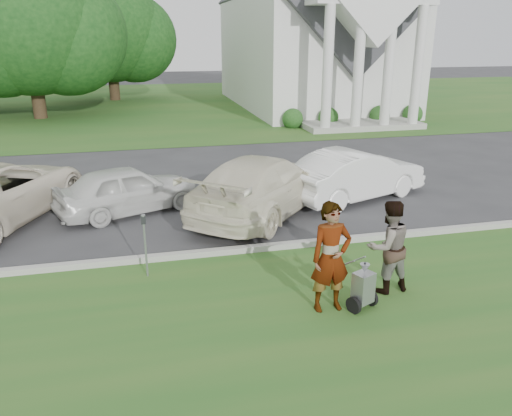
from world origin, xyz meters
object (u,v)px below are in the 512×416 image
object	(u,v)px
car_b	(128,189)
striping_cart	(363,288)
tree_left	(28,26)
person_right	(388,247)
person_left	(331,258)
car_c	(263,185)
parking_meter_near	(145,238)
tree_back	(109,34)
church	(312,13)
car_d	(356,174)

from	to	relation	value
car_b	striping_cart	bearing A→B (deg)	-169.39
tree_left	person_right	world-z (taller)	tree_left
person_left	car_b	size ratio (longest dim) A/B	0.52
person_left	person_right	world-z (taller)	person_left
car_b	car_c	distance (m)	3.68
parking_meter_near	car_c	world-z (taller)	car_c
tree_back	car_c	xyz separation A→B (m)	(4.72, -26.93, -3.93)
striping_cart	tree_left	bearing A→B (deg)	86.62
church	person_left	world-z (taller)	church
car_d	tree_back	bearing A→B (deg)	-4.31
tree_back	car_d	xyz separation A→B (m)	(7.72, -26.31, -3.99)
tree_left	car_b	bearing A→B (deg)	-74.08
person_right	car_b	size ratio (longest dim) A/B	0.46
parking_meter_near	tree_left	bearing A→B (deg)	103.98
tree_left	car_d	xyz separation A→B (m)	(11.72, -18.31, -4.37)
person_left	church	bearing A→B (deg)	69.28
tree_back	car_d	distance (m)	27.71
striping_cart	car_c	bearing A→B (deg)	71.01
car_d	person_right	bearing A→B (deg)	141.19
church	striping_cart	size ratio (longest dim) A/B	21.63
striping_cart	tree_back	bearing A→B (deg)	75.03
person_left	tree_left	bearing A→B (deg)	107.26
person_left	car_c	world-z (taller)	person_left
parking_meter_near	tree_back	bearing A→B (deg)	92.87
parking_meter_near	car_b	size ratio (longest dim) A/B	0.35
person_left	car_d	size ratio (longest dim) A/B	0.45
person_left	striping_cart	bearing A→B (deg)	-15.90
striping_cart	car_d	bearing A→B (deg)	43.12
person_left	car_b	distance (m)	7.05
person_left	car_b	world-z (taller)	person_left
church	striping_cart	bearing A→B (deg)	-107.06
car_b	car_c	xyz separation A→B (m)	(3.57, -0.88, 0.14)
striping_cart	person_right	size ratio (longest dim) A/B	0.62
striping_cart	person_left	distance (m)	0.83
person_right	car_d	size ratio (longest dim) A/B	0.40
tree_back	car_d	size ratio (longest dim) A/B	2.15
person_right	parking_meter_near	xyz separation A→B (m)	(-4.42, 1.63, -0.06)
church	car_c	world-z (taller)	church
person_right	striping_cart	bearing A→B (deg)	30.12
person_left	parking_meter_near	bearing A→B (deg)	144.50
car_c	car_b	bearing A→B (deg)	26.97
car_c	parking_meter_near	bearing A→B (deg)	85.82
tree_left	church	bearing A→B (deg)	3.79
parking_meter_near	car_d	distance (m)	7.29
tree_left	car_c	xyz separation A→B (m)	(8.72, -18.93, -4.31)
person_right	parking_meter_near	bearing A→B (deg)	-26.74
car_d	car_b	bearing A→B (deg)	67.04
tree_left	striping_cart	distance (m)	26.42
person_right	parking_meter_near	distance (m)	4.71
person_left	car_b	bearing A→B (deg)	117.23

